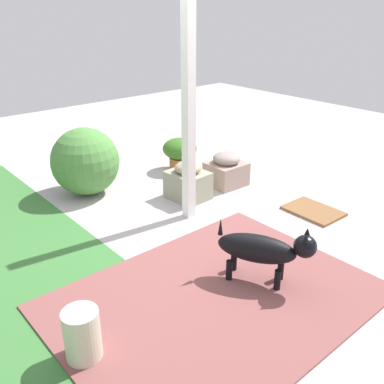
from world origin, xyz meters
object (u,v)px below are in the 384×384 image
Objects in this scene: stone_planter_near at (188,182)px; round_shrub at (85,162)px; ceramic_urn at (82,335)px; terracotta_pot_broad at (180,151)px; stone_planter_nearest at (226,170)px; porch_pillar at (189,110)px; doormat at (313,211)px; dog at (263,249)px.

round_shrub reaches higher than stone_planter_near.
terracotta_pot_broad is at bearing -49.53° from ceramic_urn.
stone_planter_nearest is 0.95× the size of stone_planter_near.
porch_pillar is 5.02× the size of terracotta_pot_broad.
ceramic_urn is (-1.45, 2.10, -0.02)m from stone_planter_near.
ceramic_urn reaches higher than doormat.
terracotta_pot_broad reaches higher than ceramic_urn.
stone_planter_nearest is 0.60× the size of dog.
ceramic_urn is at bearing 121.18° from porch_pillar.
stone_planter_near is at bearing -55.33° from ceramic_urn.
round_shrub is at bearing 4.39° from dog.
terracotta_pot_broad is at bearing -33.55° from stone_planter_near.
porch_pillar reaches higher than stone_planter_near.
stone_planter_near is 2.56m from ceramic_urn.
stone_planter_nearest is at bearing -122.20° from round_shrub.
stone_planter_near is 0.94m from terracotta_pot_broad.
ceramic_urn is (-2.35, 1.29, -0.21)m from round_shrub.
dog is 1.27× the size of doormat.
porch_pillar is 4.91× the size of stone_planter_near.
terracotta_pot_broad is 2.68m from dog.
dog is at bearing 155.04° from terracotta_pot_broad.
dog is at bearing -97.52° from ceramic_urn.
stone_planter_nearest is at bearing -36.82° from dog.
porch_pillar is at bearing 140.97° from stone_planter_near.
terracotta_pot_broad is at bearing -24.96° from dog.
doormat is (-2.07, -1.60, -0.38)m from round_shrub.
porch_pillar reaches higher than round_shrub.
doormat is at bearing -146.03° from stone_planter_near.
terracotta_pot_broad is 0.78× the size of doormat.
dog reaches higher than doormat.
porch_pillar is 5.16× the size of stone_planter_nearest.
dog reaches higher than terracotta_pot_broad.
stone_planter_near is at bearing 146.45° from terracotta_pot_broad.
stone_planter_nearest is at bearing -90.31° from stone_planter_near.
stone_planter_near is 1.02× the size of terracotta_pot_broad.
round_shrub is 2.16× the size of ceramic_urn.
porch_pillar is 1.66m from terracotta_pot_broad.
porch_pillar is at bearing 111.27° from stone_planter_nearest.
round_shrub is 1.36× the size of doormat.
round_shrub reaches higher than ceramic_urn.
ceramic_urn is at bearing 118.05° from stone_planter_nearest.
dog is at bearing 165.94° from porch_pillar.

